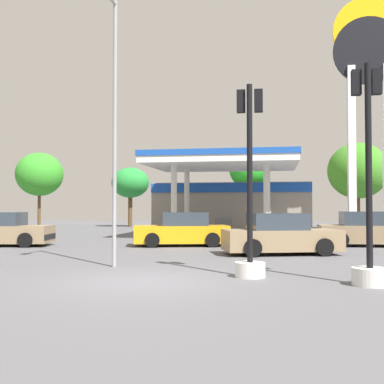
# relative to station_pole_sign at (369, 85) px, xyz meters

# --- Properties ---
(ground_plane) EXTENTS (90.00, 90.00, 0.00)m
(ground_plane) POSITION_rel_station_pole_sign_xyz_m (-8.17, -16.29, -8.41)
(ground_plane) COLOR #56565B
(ground_plane) RESTS_ON ground
(gas_station) EXTENTS (10.43, 14.07, 4.66)m
(gas_station) POSITION_rel_station_pole_sign_xyz_m (-7.98, 5.98, -6.37)
(gas_station) COLOR gray
(gas_station) RESTS_ON ground
(station_pole_sign) EXTENTS (3.74, 0.56, 13.30)m
(station_pole_sign) POSITION_rel_station_pole_sign_xyz_m (0.00, 0.00, 0.00)
(station_pole_sign) COLOR white
(station_pole_sign) RESTS_ON ground
(car_0) EXTENTS (4.43, 2.46, 1.50)m
(car_0) POSITION_rel_station_pole_sign_xyz_m (-17.04, -7.65, -7.73)
(car_0) COLOR black
(car_0) RESTS_ON ground
(car_2) EXTENTS (4.32, 2.04, 1.53)m
(car_2) POSITION_rel_station_pole_sign_xyz_m (-1.03, -4.96, -7.72)
(car_2) COLOR black
(car_2) RESTS_ON ground
(car_3) EXTENTS (4.48, 2.72, 1.50)m
(car_3) POSITION_rel_station_pole_sign_xyz_m (-9.18, -6.22, -7.73)
(car_3) COLOR black
(car_3) RESTS_ON ground
(car_4) EXTENTS (4.50, 2.88, 1.50)m
(car_4) POSITION_rel_station_pole_sign_xyz_m (-4.90, -9.33, -7.73)
(car_4) COLOR black
(car_4) RESTS_ON ground
(traffic_signal_1) EXTENTS (0.75, 0.75, 4.79)m
(traffic_signal_1) POSITION_rel_station_pole_sign_xyz_m (-5.72, -15.19, -6.86)
(traffic_signal_1) COLOR silver
(traffic_signal_1) RESTS_ON ground
(traffic_signal_2) EXTENTS (0.78, 0.78, 4.94)m
(traffic_signal_2) POSITION_rel_station_pole_sign_xyz_m (-3.05, -16.00, -6.91)
(traffic_signal_2) COLOR silver
(traffic_signal_2) RESTS_ON ground
(tree_0) EXTENTS (4.04, 4.04, 6.43)m
(tree_0) POSITION_rel_station_pole_sign_xyz_m (-25.13, 11.14, -3.86)
(tree_0) COLOR brown
(tree_0) RESTS_ON ground
(tree_1) EXTENTS (3.27, 3.27, 5.17)m
(tree_1) POSITION_rel_station_pole_sign_xyz_m (-17.49, 12.84, -4.58)
(tree_1) COLOR brown
(tree_1) RESTS_ON ground
(tree_2) EXTENTS (3.32, 3.32, 6.23)m
(tree_2) POSITION_rel_station_pole_sign_xyz_m (-7.11, 12.22, -3.70)
(tree_2) COLOR brown
(tree_2) RESTS_ON ground
(tree_3) EXTENTS (4.48, 4.48, 6.58)m
(tree_3) POSITION_rel_station_pole_sign_xyz_m (1.12, 10.40, -3.94)
(tree_3) COLOR brown
(tree_3) RESTS_ON ground
(corner_streetlamp) EXTENTS (0.24, 1.48, 7.79)m
(corner_streetlamp) POSITION_rel_station_pole_sign_xyz_m (-9.70, -14.03, -3.79)
(corner_streetlamp) COLOR gray
(corner_streetlamp) RESTS_ON ground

